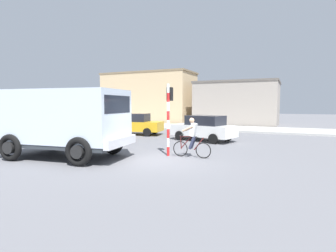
{
  "coord_description": "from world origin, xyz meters",
  "views": [
    {
      "loc": [
        4.77,
        -9.72,
        2.3
      ],
      "look_at": [
        -0.85,
        2.5,
        1.2
      ],
      "focal_mm": 28.53,
      "sensor_mm": 36.0,
      "label": 1
    }
  ],
  "objects_px": {
    "traffic_light_pole": "(169,109)",
    "car_white_mid": "(135,124)",
    "truck_foreground": "(64,119)",
    "car_red_near": "(204,128)",
    "cyclist": "(192,138)"
  },
  "relations": [
    {
      "from": "truck_foreground",
      "to": "cyclist",
      "type": "distance_m",
      "value": 5.54
    },
    {
      "from": "traffic_light_pole",
      "to": "car_white_mid",
      "type": "xyz_separation_m",
      "value": [
        -5.74,
        6.42,
        -1.25
      ]
    },
    {
      "from": "truck_foreground",
      "to": "car_white_mid",
      "type": "distance_m",
      "value": 8.94
    },
    {
      "from": "traffic_light_pole",
      "to": "car_white_mid",
      "type": "relative_size",
      "value": 0.76
    },
    {
      "from": "truck_foreground",
      "to": "car_red_near",
      "type": "height_order",
      "value": "truck_foreground"
    },
    {
      "from": "car_red_near",
      "to": "car_white_mid",
      "type": "distance_m",
      "value": 5.83
    },
    {
      "from": "truck_foreground",
      "to": "car_red_near",
      "type": "distance_m",
      "value": 8.59
    },
    {
      "from": "car_white_mid",
      "to": "truck_foreground",
      "type": "bearing_deg",
      "value": -77.97
    },
    {
      "from": "traffic_light_pole",
      "to": "car_white_mid",
      "type": "height_order",
      "value": "traffic_light_pole"
    },
    {
      "from": "traffic_light_pole",
      "to": "car_red_near",
      "type": "relative_size",
      "value": 0.74
    },
    {
      "from": "cyclist",
      "to": "car_red_near",
      "type": "xyz_separation_m",
      "value": [
        -1.11,
        5.33,
        -0.05
      ]
    },
    {
      "from": "truck_foreground",
      "to": "car_red_near",
      "type": "bearing_deg",
      "value": 63.05
    },
    {
      "from": "cyclist",
      "to": "car_white_mid",
      "type": "bearing_deg",
      "value": 136.83
    },
    {
      "from": "cyclist",
      "to": "car_red_near",
      "type": "bearing_deg",
      "value": 101.73
    },
    {
      "from": "truck_foreground",
      "to": "car_red_near",
      "type": "xyz_separation_m",
      "value": [
        3.88,
        7.62,
        -0.85
      ]
    }
  ]
}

